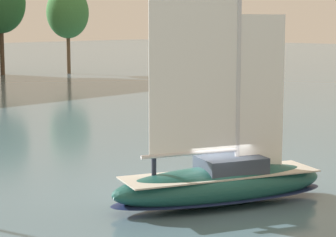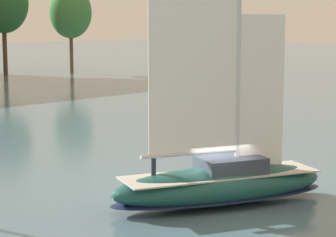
{
  "view_description": "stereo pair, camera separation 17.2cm",
  "coord_description": "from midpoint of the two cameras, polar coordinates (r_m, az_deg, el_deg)",
  "views": [
    {
      "loc": [
        -21.66,
        -16.42,
        7.65
      ],
      "look_at": [
        0.0,
        3.0,
        3.4
      ],
      "focal_mm": 70.0,
      "sensor_mm": 36.0,
      "label": 1
    },
    {
      "loc": [
        -21.54,
        -16.54,
        7.65
      ],
      "look_at": [
        0.0,
        3.0,
        3.4
      ],
      "focal_mm": 70.0,
      "sensor_mm": 36.0,
      "label": 2
    }
  ],
  "objects": [
    {
      "name": "tree_shore_center",
      "position": [
        100.97,
        -8.44,
        9.11
      ],
      "size": [
        6.37,
        6.37,
        13.12
      ],
      "color": "brown",
      "rests_on": "ground"
    },
    {
      "name": "tree_shore_left",
      "position": [
        100.31,
        -14.11,
        9.74
      ],
      "size": [
        7.33,
        7.33,
        15.08
      ],
      "color": "#4C3828",
      "rests_on": "ground"
    },
    {
      "name": "ground_plane",
      "position": [
        28.23,
        4.73,
        -7.43
      ],
      "size": [
        400.0,
        400.0,
        0.0
      ],
      "primitive_type": "plane",
      "color": "slate"
    },
    {
      "name": "sailboat_main",
      "position": [
        27.96,
        4.78,
        -5.32
      ],
      "size": [
        10.02,
        6.7,
        13.46
      ],
      "color": "#194C47",
      "rests_on": "ground"
    }
  ]
}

